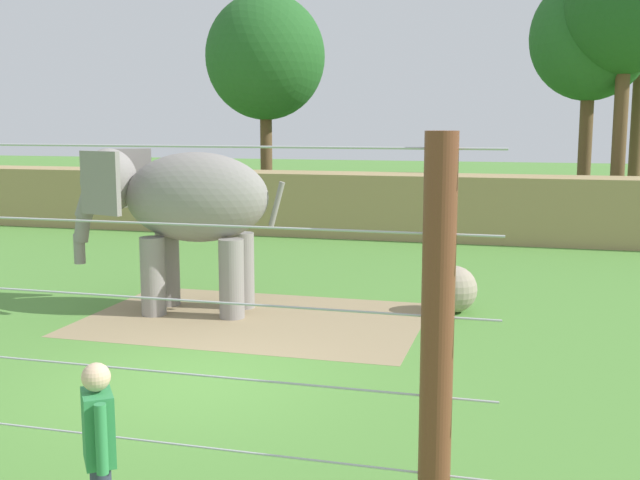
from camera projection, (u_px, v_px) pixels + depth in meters
ground_plane at (196, 379)px, 10.65m from camera, size 120.00×120.00×0.00m
dirt_patch at (254, 319)px, 13.84m from camera, size 5.91×4.02×0.01m
embankment_wall at (383, 205)px, 23.67m from camera, size 36.00×1.80×1.91m
elephant at (180, 204)px, 14.18m from camera, size 4.03×1.85×2.99m
enrichment_ball at (454, 289)px, 14.29m from camera, size 0.87×0.87×0.87m
cable_fence at (40, 315)px, 7.16m from camera, size 8.28×0.27×3.41m
zookeeper at (100, 456)px, 6.00m from camera, size 0.45×0.51×1.67m
tree_left_of_centre at (590, 39)px, 25.60m from camera, size 3.94×3.94×8.28m
tree_behind_wall at (265, 58)px, 28.53m from camera, size 4.37×4.37×8.12m
tree_right_of_centre at (627, 11)px, 24.09m from camera, size 3.84×3.84×8.95m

